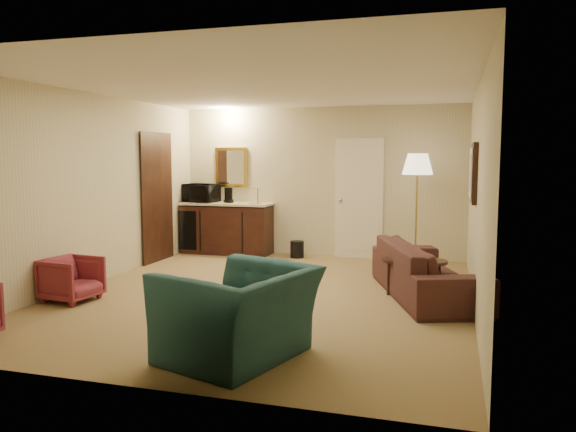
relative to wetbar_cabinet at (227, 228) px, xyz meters
name	(u,v)px	position (x,y,z in m)	size (l,w,h in m)	color
ground	(266,295)	(1.65, -2.72, -0.46)	(6.00, 6.00, 0.00)	olive
room_walls	(276,158)	(1.55, -1.95, 1.26)	(5.02, 6.01, 2.61)	beige
wetbar_cabinet	(227,228)	(0.00, 0.00, 0.00)	(1.64, 0.58, 0.92)	#331A10
sofa	(427,261)	(3.60, -2.23, -0.01)	(2.28, 0.67, 0.89)	black
teal_armchair	(239,299)	(2.15, -4.92, 0.07)	(1.21, 0.78, 1.05)	#1E4B48
rose_chair_near	(72,277)	(-0.50, -3.67, -0.16)	(0.58, 0.54, 0.59)	maroon
coffee_table	(414,278)	(3.45, -2.26, -0.23)	(0.81, 0.55, 0.47)	black
floor_lamp	(416,210)	(3.35, -0.32, 0.44)	(0.48, 0.48, 1.80)	gold
waste_bin	(297,249)	(1.33, -0.07, -0.31)	(0.23, 0.23, 0.29)	black
microwave	(201,191)	(-0.50, 0.00, 0.66)	(0.60, 0.33, 0.41)	black
coffee_maker	(229,195)	(0.04, 0.00, 0.60)	(0.14, 0.14, 0.27)	black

